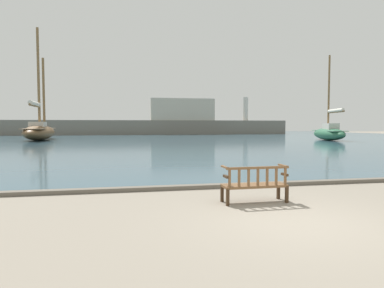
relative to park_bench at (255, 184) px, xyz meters
name	(u,v)px	position (x,y,z in m)	size (l,w,h in m)	color
ground_plane	(297,222)	(0.18, -1.77, -0.47)	(160.00, 160.00, 0.00)	gray
harbor_water	(146,138)	(0.18, 42.23, -0.43)	(100.00, 80.00, 0.08)	#385666
quay_edge_kerb	(235,185)	(0.18, 2.08, -0.41)	(40.00, 0.30, 0.12)	#675F54
park_bench	(255,184)	(0.00, 0.00, 0.00)	(1.61, 0.54, 0.92)	#3D2A19
sailboat_mid_port	(39,130)	(-13.10, 36.54, 0.79)	(3.33, 12.97, 13.55)	brown
sailboat_nearest_port	(329,132)	(21.05, 28.93, 0.54)	(4.30, 8.96, 10.12)	#2D6647
far_breakwater	(151,124)	(2.02, 56.33, 1.66)	(56.97, 2.40, 7.34)	slate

